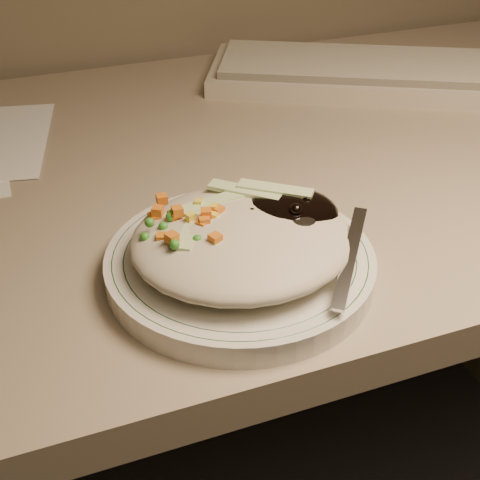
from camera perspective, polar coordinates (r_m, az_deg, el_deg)
name	(u,v)px	position (r m, az deg, el deg)	size (l,w,h in m)	color
desk	(213,293)	(0.89, -2.33, -4.58)	(1.40, 0.70, 0.74)	gray
plate	(240,264)	(0.59, 0.00, -2.09)	(0.24, 0.24, 0.02)	silver
plate_rim	(240,255)	(0.58, 0.00, -1.30)	(0.22, 0.22, 0.00)	#144723
meal	(245,234)	(0.57, 0.43, 0.51)	(0.21, 0.19, 0.05)	#AFA78E
keyboard	(378,73)	(1.02, 11.68, 13.78)	(0.51, 0.37, 0.03)	#B4A893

